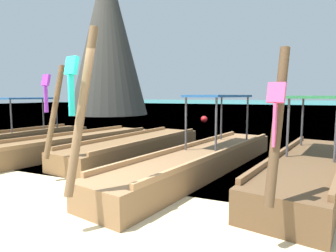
{
  "coord_description": "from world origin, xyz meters",
  "views": [
    {
      "loc": [
        2.9,
        -2.82,
        1.85
      ],
      "look_at": [
        0.0,
        3.93,
        1.05
      ],
      "focal_mm": 30.12,
      "sensor_mm": 36.0,
      "label": 1
    }
  ],
  "objects_px": {
    "longtail_boat_pink_ribbon": "(310,167)",
    "mooring_buoy_far": "(204,119)",
    "longtail_boat_yellow_ribbon": "(75,144)",
    "longtail_boat_green_ribbon": "(10,140)",
    "longtail_boat_violet_ribbon": "(137,146)",
    "karst_rock": "(106,39)",
    "longtail_boat_turquoise_ribbon": "(203,158)"
  },
  "relations": [
    {
      "from": "longtail_boat_green_ribbon",
      "to": "mooring_buoy_far",
      "type": "distance_m",
      "value": 12.55
    },
    {
      "from": "longtail_boat_yellow_ribbon",
      "to": "longtail_boat_turquoise_ribbon",
      "type": "relative_size",
      "value": 0.88
    },
    {
      "from": "longtail_boat_turquoise_ribbon",
      "to": "karst_rock",
      "type": "height_order",
      "value": "karst_rock"
    },
    {
      "from": "longtail_boat_green_ribbon",
      "to": "longtail_boat_turquoise_ribbon",
      "type": "relative_size",
      "value": 0.88
    },
    {
      "from": "longtail_boat_green_ribbon",
      "to": "longtail_boat_yellow_ribbon",
      "type": "distance_m",
      "value": 2.51
    },
    {
      "from": "longtail_boat_green_ribbon",
      "to": "karst_rock",
      "type": "distance_m",
      "value": 19.76
    },
    {
      "from": "longtail_boat_yellow_ribbon",
      "to": "longtail_boat_pink_ribbon",
      "type": "relative_size",
      "value": 1.06
    },
    {
      "from": "longtail_boat_pink_ribbon",
      "to": "karst_rock",
      "type": "distance_m",
      "value": 25.0
    },
    {
      "from": "longtail_boat_yellow_ribbon",
      "to": "longtail_boat_green_ribbon",
      "type": "bearing_deg",
      "value": -169.3
    },
    {
      "from": "longtail_boat_green_ribbon",
      "to": "longtail_boat_turquoise_ribbon",
      "type": "bearing_deg",
      "value": -0.74
    },
    {
      "from": "longtail_boat_yellow_ribbon",
      "to": "longtail_boat_pink_ribbon",
      "type": "height_order",
      "value": "longtail_boat_yellow_ribbon"
    },
    {
      "from": "longtail_boat_green_ribbon",
      "to": "longtail_boat_pink_ribbon",
      "type": "bearing_deg",
      "value": -0.75
    },
    {
      "from": "longtail_boat_green_ribbon",
      "to": "longtail_boat_violet_ribbon",
      "type": "xyz_separation_m",
      "value": [
        4.5,
        0.91,
        -0.06
      ]
    },
    {
      "from": "longtail_boat_turquoise_ribbon",
      "to": "karst_rock",
      "type": "xyz_separation_m",
      "value": [
        -14.7,
        16.86,
        7.01
      ]
    },
    {
      "from": "mooring_buoy_far",
      "to": "longtail_boat_violet_ribbon",
      "type": "bearing_deg",
      "value": -84.82
    },
    {
      "from": "mooring_buoy_far",
      "to": "longtail_boat_green_ribbon",
      "type": "bearing_deg",
      "value": -106.15
    },
    {
      "from": "longtail_boat_green_ribbon",
      "to": "mooring_buoy_far",
      "type": "relative_size",
      "value": 14.31
    },
    {
      "from": "karst_rock",
      "to": "mooring_buoy_far",
      "type": "xyz_separation_m",
      "value": [
        11.25,
        -4.72,
        -7.11
      ]
    },
    {
      "from": "longtail_boat_violet_ribbon",
      "to": "longtail_boat_turquoise_ribbon",
      "type": "distance_m",
      "value": 2.64
    },
    {
      "from": "longtail_boat_yellow_ribbon",
      "to": "longtail_boat_violet_ribbon",
      "type": "xyz_separation_m",
      "value": [
        2.03,
        0.44,
        -0.01
      ]
    },
    {
      "from": "longtail_boat_green_ribbon",
      "to": "longtail_boat_pink_ribbon",
      "type": "height_order",
      "value": "longtail_boat_green_ribbon"
    },
    {
      "from": "longtail_boat_pink_ribbon",
      "to": "mooring_buoy_far",
      "type": "relative_size",
      "value": 13.57
    },
    {
      "from": "longtail_boat_violet_ribbon",
      "to": "mooring_buoy_far",
      "type": "xyz_separation_m",
      "value": [
        -1.01,
        11.14,
        -0.04
      ]
    },
    {
      "from": "longtail_boat_violet_ribbon",
      "to": "longtail_boat_turquoise_ribbon",
      "type": "xyz_separation_m",
      "value": [
        2.44,
        -1.0,
        0.06
      ]
    },
    {
      "from": "longtail_boat_green_ribbon",
      "to": "longtail_boat_turquoise_ribbon",
      "type": "xyz_separation_m",
      "value": [
        6.94,
        -0.09,
        -0.01
      ]
    },
    {
      "from": "longtail_boat_violet_ribbon",
      "to": "longtail_boat_pink_ribbon",
      "type": "xyz_separation_m",
      "value": [
        4.79,
        -1.03,
        0.06
      ]
    },
    {
      "from": "longtail_boat_pink_ribbon",
      "to": "karst_rock",
      "type": "xyz_separation_m",
      "value": [
        -17.04,
        16.89,
        7.01
      ]
    },
    {
      "from": "longtail_boat_pink_ribbon",
      "to": "mooring_buoy_far",
      "type": "xyz_separation_m",
      "value": [
        -5.8,
        12.17,
        -0.1
      ]
    },
    {
      "from": "longtail_boat_pink_ribbon",
      "to": "mooring_buoy_far",
      "type": "bearing_deg",
      "value": 115.47
    },
    {
      "from": "longtail_boat_green_ribbon",
      "to": "longtail_boat_pink_ribbon",
      "type": "distance_m",
      "value": 9.29
    },
    {
      "from": "longtail_boat_yellow_ribbon",
      "to": "mooring_buoy_far",
      "type": "distance_m",
      "value": 11.63
    },
    {
      "from": "longtail_boat_yellow_ribbon",
      "to": "longtail_boat_turquoise_ribbon",
      "type": "bearing_deg",
      "value": -7.07
    }
  ]
}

